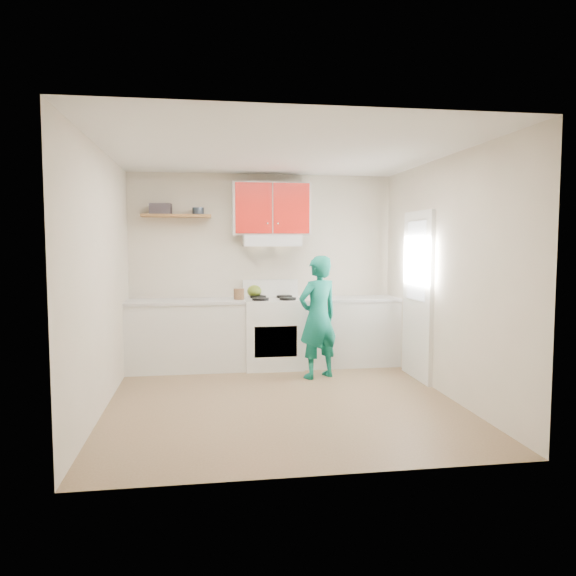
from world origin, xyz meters
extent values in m
plane|color=brown|center=(0.00, 0.00, 0.00)|extent=(3.80, 3.80, 0.00)
cube|color=white|center=(0.00, 0.00, 2.60)|extent=(3.60, 3.80, 0.04)
cube|color=beige|center=(0.00, 1.90, 1.30)|extent=(3.60, 0.04, 2.60)
cube|color=beige|center=(0.00, -1.90, 1.30)|extent=(3.60, 0.04, 2.60)
cube|color=beige|center=(-1.80, 0.00, 1.30)|extent=(0.04, 3.80, 2.60)
cube|color=beige|center=(1.80, 0.00, 1.30)|extent=(0.04, 3.80, 2.60)
cube|color=white|center=(1.78, 0.70, 1.02)|extent=(0.05, 0.85, 2.05)
cube|color=white|center=(1.75, 0.70, 1.45)|extent=(0.01, 0.55, 0.95)
cube|color=silver|center=(-1.04, 1.60, 0.45)|extent=(1.52, 0.60, 0.90)
cube|color=silver|center=(1.14, 1.60, 0.45)|extent=(1.32, 0.60, 0.90)
cube|color=white|center=(0.10, 1.57, 0.46)|extent=(0.76, 0.65, 0.92)
cube|color=silver|center=(0.10, 1.68, 1.70)|extent=(0.76, 0.44, 0.15)
cube|color=#B0170F|center=(0.10, 1.73, 2.12)|extent=(1.02, 0.33, 0.70)
cube|color=brown|center=(-1.15, 1.75, 2.02)|extent=(0.90, 0.30, 0.04)
cube|color=#3B333A|center=(-1.35, 1.73, 2.11)|extent=(0.29, 0.22, 0.14)
cylinder|color=#333D4C|center=(-0.87, 1.76, 2.08)|extent=(0.19, 0.19, 0.09)
ellipsoid|color=olive|center=(-0.12, 1.83, 1.01)|extent=(0.25, 0.25, 0.17)
cylinder|color=brown|center=(-0.35, 1.55, 0.98)|extent=(0.14, 0.14, 0.17)
cube|color=olive|center=(0.74, 1.62, 0.91)|extent=(0.36, 0.30, 0.02)
cube|color=red|center=(1.59, 1.61, 0.90)|extent=(0.38, 0.34, 0.01)
imported|color=#0B6352|center=(0.58, 0.91, 0.76)|extent=(0.65, 0.56, 1.51)
camera|label=1|loc=(-0.79, -5.61, 1.67)|focal=34.08mm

